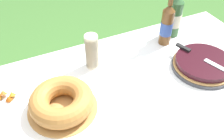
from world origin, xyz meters
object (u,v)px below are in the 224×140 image
berry_tart (203,64)px  cider_bottle_green (175,16)px  bundt_cake (62,102)px  snack_plate_left (4,96)px  cup_stack (92,52)px  cider_bottle_amber (167,25)px  serving_knife (200,57)px

berry_tart → cider_bottle_green: cider_bottle_green is taller
bundt_cake → snack_plate_left: bearing=142.2°
bundt_cake → cup_stack: cup_stack is taller
berry_tart → cider_bottle_amber: (-0.06, 0.29, 0.10)m
cider_bottle_green → serving_knife: bearing=-98.9°
serving_knife → bundt_cake: bearing=-109.8°
cider_bottle_amber → cider_bottle_green: bearing=29.7°
berry_tart → cider_bottle_green: bearing=83.3°
bundt_cake → snack_plate_left: (-0.24, 0.18, -0.04)m
cider_bottle_green → cider_bottle_amber: size_ratio=1.02×
berry_tart → snack_plate_left: (-1.02, 0.23, -0.02)m
cup_stack → cider_bottle_amber: bearing=2.0°
serving_knife → cider_bottle_amber: bearing=172.3°
cup_stack → cider_bottle_green: bearing=7.2°
cider_bottle_green → cider_bottle_amber: cider_bottle_green is taller
berry_tart → cup_stack: bearing=153.1°
snack_plate_left → berry_tart: bearing=-12.9°
bundt_cake → cider_bottle_amber: (0.72, 0.24, 0.08)m
cider_bottle_green → snack_plate_left: (-1.06, -0.11, -0.12)m
serving_knife → cider_bottle_green: 0.33m
cup_stack → cider_bottle_amber: size_ratio=0.60×
serving_knife → cider_bottle_green: bearing=152.9°
berry_tart → cup_stack: (-0.54, 0.27, 0.07)m
berry_tart → cider_bottle_green: 0.37m
serving_knife → cup_stack: size_ratio=1.80×
cider_bottle_green → cup_stack: bearing=-172.8°
serving_knife → bundt_cake: size_ratio=1.12×
serving_knife → bundt_cake: (-0.77, 0.02, -0.01)m
cup_stack → cider_bottle_green: cider_bottle_green is taller
cider_bottle_green → cider_bottle_amber: 0.11m
serving_knife → bundt_cake: bundt_cake is taller
cider_bottle_amber → berry_tart: bearing=-78.7°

